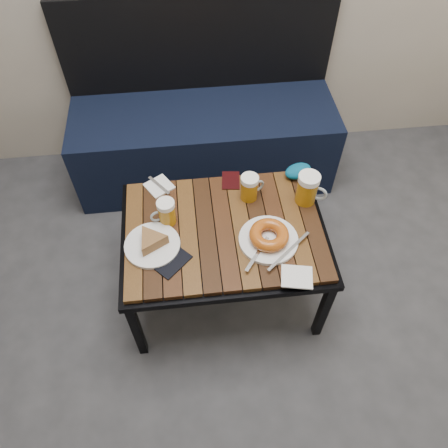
{
  "coord_description": "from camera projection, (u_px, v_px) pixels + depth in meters",
  "views": [
    {
      "loc": [
        -0.22,
        -0.12,
        1.88
      ],
      "look_at": [
        -0.1,
        0.95,
        0.5
      ],
      "focal_mm": 35.0,
      "sensor_mm": 36.0,
      "label": 1
    }
  ],
  "objects": [
    {
      "name": "bench",
      "position": [
        204.0,
        135.0,
        2.42
      ],
      "size": [
        1.4,
        0.5,
        0.95
      ],
      "color": "black",
      "rests_on": "ground"
    },
    {
      "name": "cafe_table",
      "position": [
        224.0,
        235.0,
        1.81
      ],
      "size": [
        0.84,
        0.62,
        0.47
      ],
      "color": "black",
      "rests_on": "ground"
    },
    {
      "name": "beer_mug_left",
      "position": [
        166.0,
        212.0,
        1.75
      ],
      "size": [
        0.11,
        0.08,
        0.12
      ],
      "rotation": [
        0.0,
        0.0,
        3.37
      ],
      "color": "#A56B0D",
      "rests_on": "cafe_table"
    },
    {
      "name": "beer_mug_centre",
      "position": [
        250.0,
        187.0,
        1.83
      ],
      "size": [
        0.12,
        0.09,
        0.12
      ],
      "rotation": [
        0.0,
        0.0,
        0.38
      ],
      "color": "#A56B0D",
      "rests_on": "cafe_table"
    },
    {
      "name": "beer_mug_right",
      "position": [
        308.0,
        189.0,
        1.81
      ],
      "size": [
        0.14,
        0.12,
        0.15
      ],
      "rotation": [
        0.0,
        0.0,
        -0.46
      ],
      "color": "#A56B0D",
      "rests_on": "cafe_table"
    },
    {
      "name": "plate_pie",
      "position": [
        152.0,
        243.0,
        1.7
      ],
      "size": [
        0.22,
        0.22,
        0.06
      ],
      "color": "white",
      "rests_on": "cafe_table"
    },
    {
      "name": "plate_bagel",
      "position": [
        269.0,
        237.0,
        1.71
      ],
      "size": [
        0.28,
        0.27,
        0.07
      ],
      "color": "white",
      "rests_on": "cafe_table"
    },
    {
      "name": "napkin_left",
      "position": [
        159.0,
        186.0,
        1.91
      ],
      "size": [
        0.14,
        0.14,
        0.01
      ],
      "rotation": [
        0.0,
        0.0,
        0.56
      ],
      "color": "white",
      "rests_on": "cafe_table"
    },
    {
      "name": "napkin_right",
      "position": [
        297.0,
        277.0,
        1.63
      ],
      "size": [
        0.13,
        0.12,
        0.01
      ],
      "rotation": [
        0.0,
        0.0,
        -0.21
      ],
      "color": "white",
      "rests_on": "cafe_table"
    },
    {
      "name": "passport_navy",
      "position": [
        172.0,
        261.0,
        1.67
      ],
      "size": [
        0.17,
        0.17,
        0.01
      ],
      "primitive_type": "cube",
      "rotation": [
        0.0,
        0.0,
        -0.81
      ],
      "color": "black",
      "rests_on": "cafe_table"
    },
    {
      "name": "passport_burgundy",
      "position": [
        231.0,
        180.0,
        1.93
      ],
      "size": [
        0.09,
        0.12,
        0.01
      ],
      "primitive_type": "cube",
      "rotation": [
        0.0,
        0.0,
        -0.12
      ],
      "color": "black",
      "rests_on": "cafe_table"
    },
    {
      "name": "knit_pouch",
      "position": [
        298.0,
        171.0,
        1.93
      ],
      "size": [
        0.14,
        0.12,
        0.05
      ],
      "primitive_type": "ellipsoid",
      "rotation": [
        0.0,
        0.0,
        0.34
      ],
      "color": "navy",
      "rests_on": "cafe_table"
    }
  ]
}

